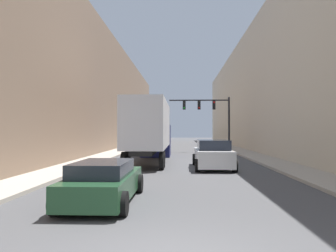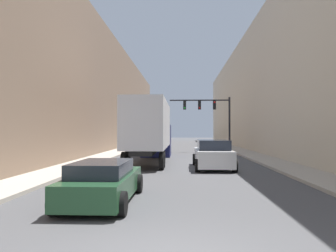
% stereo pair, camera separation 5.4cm
% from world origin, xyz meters
% --- Properties ---
extents(sidewalk_right, '(2.12, 80.00, 0.15)m').
position_xyz_m(sidewalk_right, '(6.23, 30.00, 0.07)').
color(sidewalk_right, '#B2A899').
rests_on(sidewalk_right, ground).
extents(sidewalk_left, '(2.12, 80.00, 0.15)m').
position_xyz_m(sidewalk_left, '(-6.23, 30.00, 0.07)').
color(sidewalk_left, '#B2A899').
rests_on(sidewalk_left, ground).
extents(building_right, '(6.00, 80.00, 13.24)m').
position_xyz_m(building_right, '(10.29, 30.00, 6.62)').
color(building_right, beige).
rests_on(building_right, ground).
extents(building_left, '(6.00, 80.00, 12.64)m').
position_xyz_m(building_left, '(-10.29, 30.00, 6.32)').
color(building_left, '#846B56').
rests_on(building_left, ground).
extents(semi_truck, '(2.42, 12.24, 4.08)m').
position_xyz_m(semi_truck, '(-2.03, 17.74, 2.24)').
color(semi_truck, silver).
rests_on(semi_truck, ground).
extents(sedan_car, '(1.97, 4.52, 1.26)m').
position_xyz_m(sedan_car, '(-2.23, 4.68, 0.62)').
color(sedan_car, '#234C2D').
rests_on(sedan_car, ground).
extents(suv_car, '(2.20, 4.97, 1.66)m').
position_xyz_m(suv_car, '(1.95, 13.91, 0.79)').
color(suv_car, silver).
rests_on(suv_car, ground).
extents(traffic_signal_gantry, '(6.22, 0.35, 5.63)m').
position_xyz_m(traffic_signal_gantry, '(3.27, 28.53, 4.04)').
color(traffic_signal_gantry, black).
rests_on(traffic_signal_gantry, ground).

